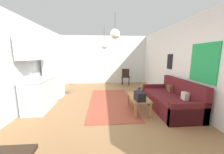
# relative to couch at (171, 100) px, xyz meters

# --- Properties ---
(ground_plane) EXTENTS (5.29, 8.24, 0.10)m
(ground_plane) POSITION_rel_couch_xyz_m (-1.88, -0.01, -0.32)
(ground_plane) COLOR #996D44
(wall_back) EXTENTS (4.89, 0.13, 2.65)m
(wall_back) POSITION_rel_couch_xyz_m (-1.87, 3.86, 1.05)
(wall_back) COLOR silver
(wall_back) RESTS_ON ground_plane
(wall_right) EXTENTS (0.12, 7.84, 2.65)m
(wall_right) POSITION_rel_couch_xyz_m (0.51, -0.01, 1.06)
(wall_right) COLOR white
(wall_right) RESTS_ON ground_plane
(wall_left) EXTENTS (0.12, 7.84, 2.65)m
(wall_left) POSITION_rel_couch_xyz_m (-4.28, -0.00, 1.06)
(wall_left) COLOR silver
(wall_left) RESTS_ON ground_plane
(area_rug) EXTENTS (1.43, 2.98, 0.01)m
(area_rug) POSITION_rel_couch_xyz_m (-1.74, 0.73, -0.26)
(area_rug) COLOR #9E4733
(area_rug) RESTS_ON ground_plane
(couch) EXTENTS (0.94, 1.93, 0.88)m
(couch) POSITION_rel_couch_xyz_m (0.00, 0.00, 0.00)
(couch) COLOR #5B191E
(couch) RESTS_ON ground_plane
(coffee_table) EXTENTS (0.47, 0.98, 0.43)m
(coffee_table) POSITION_rel_couch_xyz_m (-1.01, -0.06, 0.10)
(coffee_table) COLOR #A87542
(coffee_table) RESTS_ON ground_plane
(bamboo_vase) EXTENTS (0.08, 0.08, 0.39)m
(bamboo_vase) POSITION_rel_couch_xyz_m (-0.90, 0.24, 0.25)
(bamboo_vase) COLOR #2D2D33
(bamboo_vase) RESTS_ON coffee_table
(handbag) EXTENTS (0.24, 0.33, 0.34)m
(handbag) POSITION_rel_couch_xyz_m (-1.07, -0.38, 0.28)
(handbag) COLOR black
(handbag) RESTS_ON coffee_table
(refrigerator) EXTENTS (0.60, 0.59, 1.61)m
(refrigerator) POSITION_rel_couch_xyz_m (-3.83, 1.42, 0.54)
(refrigerator) COLOR white
(refrigerator) RESTS_ON ground_plane
(kitchen_counter) EXTENTS (0.60, 1.23, 2.10)m
(kitchen_counter) POSITION_rel_couch_xyz_m (-3.89, 0.35, 0.54)
(kitchen_counter) COLOR silver
(kitchen_counter) RESTS_ON ground_plane
(accent_chair) EXTENTS (0.51, 0.49, 0.89)m
(accent_chair) POSITION_rel_couch_xyz_m (-0.78, 3.17, 0.23)
(accent_chair) COLOR black
(accent_chair) RESTS_ON ground_plane
(pendant_lamp_near) EXTENTS (0.25, 0.25, 0.65)m
(pendant_lamp_near) POSITION_rel_couch_xyz_m (-1.68, -0.05, 1.86)
(pendant_lamp_near) COLOR black
(pendant_lamp_far) EXTENTS (0.28, 0.28, 0.82)m
(pendant_lamp_far) POSITION_rel_couch_xyz_m (-1.93, 1.64, 1.70)
(pendant_lamp_far) COLOR black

